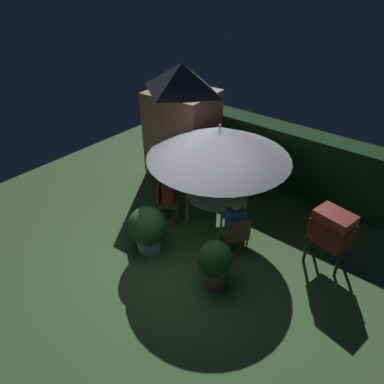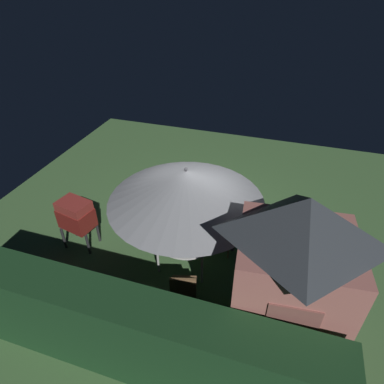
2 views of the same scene
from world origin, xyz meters
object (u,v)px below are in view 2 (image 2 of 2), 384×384
at_px(chair_toward_hedge, 184,288).
at_px(person_in_red, 235,223).
at_px(chair_near_shed, 238,231).
at_px(potted_plant_by_grill, 227,200).
at_px(potted_plant_by_shed, 165,192).
at_px(patio_table, 187,237).
at_px(bbq_grill, 76,215).
at_px(chair_far_side, 157,215).
at_px(person_in_blue, 158,208).
at_px(patio_umbrella, 186,186).
at_px(garden_shed, 290,279).

height_order(chair_toward_hedge, person_in_red, person_in_red).
bearing_deg(chair_toward_hedge, chair_near_shed, -109.68).
bearing_deg(potted_plant_by_grill, potted_plant_by_shed, 3.82).
distance_m(patio_table, bbq_grill, 2.46).
bearing_deg(chair_toward_hedge, chair_far_side, -54.58).
bearing_deg(patio_table, potted_plant_by_grill, -105.75).
bearing_deg(potted_plant_by_shed, person_in_red, 154.53).
distance_m(chair_near_shed, potted_plant_by_grill, 1.10).
xyz_separation_m(bbq_grill, chair_far_side, (-1.49, -0.89, -0.33)).
relative_size(bbq_grill, person_in_blue, 0.95).
height_order(patio_umbrella, potted_plant_by_shed, patio_umbrella).
xyz_separation_m(chair_toward_hedge, person_in_red, (-0.57, -1.73, 0.26)).
height_order(patio_umbrella, bbq_grill, patio_umbrella).
bearing_deg(garden_shed, person_in_red, -58.29).
distance_m(potted_plant_by_shed, potted_plant_by_grill, 1.57).
height_order(patio_umbrella, person_in_blue, patio_umbrella).
height_order(potted_plant_by_shed, person_in_blue, person_in_blue).
bearing_deg(chair_far_side, potted_plant_by_shed, -80.37).
relative_size(chair_far_side, person_in_red, 0.71).
relative_size(patio_table, chair_toward_hedge, 1.48).
distance_m(chair_near_shed, chair_toward_hedge, 1.89).
height_order(bbq_grill, chair_far_side, bbq_grill).
bearing_deg(bbq_grill, chair_far_side, -149.13).
bearing_deg(person_in_red, potted_plant_by_shed, -25.47).
bearing_deg(potted_plant_by_grill, bbq_grill, 33.27).
relative_size(bbq_grill, potted_plant_by_shed, 1.26).
bearing_deg(potted_plant_by_shed, person_in_blue, 103.20).
distance_m(chair_far_side, potted_plant_by_grill, 1.74).
distance_m(chair_near_shed, person_in_red, 0.28).
bearing_deg(potted_plant_by_grill, chair_toward_hedge, 86.61).
xyz_separation_m(patio_table, chair_near_shed, (-0.94, -0.67, -0.17)).
relative_size(chair_near_shed, chair_toward_hedge, 1.00).
bearing_deg(chair_near_shed, patio_table, 35.53).
relative_size(bbq_grill, chair_far_side, 1.33).
height_order(chair_near_shed, potted_plant_by_shed, potted_plant_by_shed).
bearing_deg(chair_toward_hedge, potted_plant_by_grill, -93.39).
relative_size(patio_umbrella, person_in_red, 2.35).
bearing_deg(chair_near_shed, garden_shed, 119.46).
xyz_separation_m(patio_table, chair_far_side, (0.94, -0.65, -0.17)).
xyz_separation_m(patio_table, potted_plant_by_shed, (1.10, -1.56, -0.14)).
bearing_deg(bbq_grill, person_in_blue, -151.65).
xyz_separation_m(patio_umbrella, potted_plant_by_grill, (-0.47, -1.67, -1.38)).
xyz_separation_m(chair_near_shed, chair_far_side, (1.89, 0.02, 0.00)).
xyz_separation_m(garden_shed, potted_plant_by_shed, (3.11, -2.79, -0.96)).
bearing_deg(chair_far_side, person_in_blue, 145.37).
xyz_separation_m(patio_umbrella, person_in_blue, (0.87, -0.60, -1.17)).
xyz_separation_m(garden_shed, person_in_blue, (2.89, -1.83, -0.73)).
height_order(patio_umbrella, potted_plant_by_grill, patio_umbrella).
distance_m(patio_umbrella, potted_plant_by_grill, 2.22).
height_order(patio_table, bbq_grill, bbq_grill).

